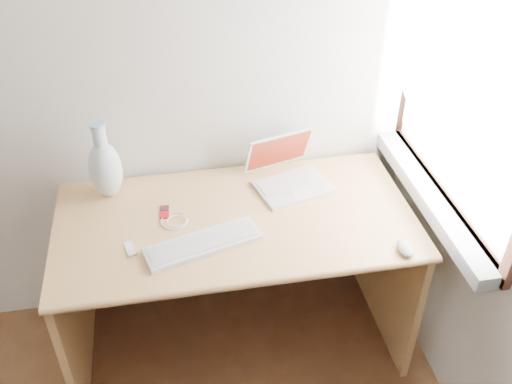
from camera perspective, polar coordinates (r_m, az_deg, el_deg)
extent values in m
cube|color=white|center=(2.08, 20.96, 11.39)|extent=(0.01, 0.90, 1.00)
cube|color=gray|center=(2.32, 16.96, -0.47)|extent=(0.10, 0.96, 0.06)
cube|color=white|center=(2.04, 19.25, 12.13)|extent=(0.02, 0.84, 0.92)
cube|color=tan|center=(2.22, -2.10, -2.85)|extent=(1.39, 0.69, 0.03)
cube|color=tan|center=(2.50, -17.75, -10.98)|extent=(0.03, 0.65, 0.70)
cube|color=tan|center=(2.62, 13.03, -7.28)|extent=(0.03, 0.65, 0.70)
cube|color=tan|center=(2.63, -3.06, -2.46)|extent=(1.33, 0.03, 0.46)
cube|color=white|center=(2.36, 3.74, 0.53)|extent=(0.34, 0.28, 0.01)
cube|color=white|center=(2.36, 3.75, 0.71)|extent=(0.29, 0.18, 0.00)
cube|color=white|center=(2.39, 3.27, 3.89)|extent=(0.30, 0.15, 0.19)
cube|color=maroon|center=(2.39, 3.27, 3.89)|extent=(0.28, 0.13, 0.16)
cube|color=white|center=(2.09, -5.32, -5.15)|extent=(0.45, 0.24, 0.02)
cube|color=white|center=(2.08, -5.34, -4.93)|extent=(0.41, 0.20, 0.00)
ellipsoid|color=white|center=(2.12, 14.74, -5.43)|extent=(0.06, 0.10, 0.03)
cube|color=#AE0C18|center=(2.26, -9.14, -1.99)|extent=(0.04, 0.08, 0.01)
cube|color=black|center=(2.26, -9.15, -1.91)|extent=(0.03, 0.03, 0.00)
torus|color=white|center=(2.21, -8.17, -2.89)|extent=(0.11, 0.11, 0.01)
cube|color=white|center=(2.12, -12.49, -5.55)|extent=(0.05, 0.08, 0.01)
ellipsoid|color=white|center=(2.33, -14.81, 2.16)|extent=(0.13, 0.13, 0.25)
cylinder|color=white|center=(2.25, -15.41, 5.39)|extent=(0.05, 0.05, 0.10)
cylinder|color=#91BEE8|center=(2.22, -15.62, 6.50)|extent=(0.06, 0.06, 0.01)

